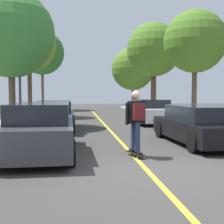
% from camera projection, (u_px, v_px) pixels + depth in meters
% --- Properties ---
extents(ground, '(80.00, 80.00, 0.00)m').
position_uv_depth(ground, '(145.00, 169.00, 7.03)').
color(ground, '#3D3A38').
extents(center_line, '(0.12, 39.20, 0.01)m').
position_uv_depth(center_line, '(120.00, 141.00, 10.99)').
color(center_line, gold).
rests_on(center_line, ground).
extents(parked_car_left_nearest, '(1.92, 4.40, 1.44)m').
position_uv_depth(parked_car_left_nearest, '(41.00, 130.00, 8.54)').
color(parked_car_left_nearest, '#38383D').
rests_on(parked_car_left_nearest, ground).
extents(parked_car_left_near, '(1.90, 4.14, 1.35)m').
position_uv_depth(parked_car_left_near, '(54.00, 116.00, 13.96)').
color(parked_car_left_near, navy).
rests_on(parked_car_left_near, ground).
extents(parked_car_right_nearest, '(1.98, 4.55, 1.30)m').
position_uv_depth(parked_car_right_nearest, '(198.00, 125.00, 10.39)').
color(parked_car_right_nearest, black).
rests_on(parked_car_right_nearest, ground).
extents(parked_car_right_near, '(2.04, 4.14, 1.35)m').
position_uv_depth(parked_car_right_near, '(149.00, 112.00, 17.19)').
color(parked_car_right_near, white).
rests_on(parked_car_right_near, ground).
extents(street_tree_left_nearest, '(4.33, 4.33, 6.66)m').
position_uv_depth(street_tree_left_nearest, '(11.00, 34.00, 15.21)').
color(street_tree_left_nearest, brown).
rests_on(street_tree_left_nearest, sidewalk_left).
extents(street_tree_left_near, '(3.73, 3.73, 6.79)m').
position_uv_depth(street_tree_left_near, '(29.00, 45.00, 21.29)').
color(street_tree_left_near, '#4C3823').
rests_on(street_tree_left_near, sidewalk_left).
extents(street_tree_left_far, '(4.26, 4.26, 7.58)m').
position_uv_depth(street_tree_left_far, '(42.00, 53.00, 29.85)').
color(street_tree_left_far, brown).
rests_on(street_tree_left_far, sidewalk_left).
extents(street_tree_right_nearest, '(3.30, 3.30, 5.93)m').
position_uv_depth(street_tree_right_nearest, '(195.00, 42.00, 16.15)').
color(street_tree_right_nearest, brown).
rests_on(street_tree_right_nearest, sidewalk_right).
extents(street_tree_right_near, '(4.33, 4.33, 7.20)m').
position_uv_depth(street_tree_right_near, '(154.00, 50.00, 24.56)').
color(street_tree_right_near, '#4C3823').
rests_on(street_tree_right_near, sidewalk_right).
extents(street_tree_right_far, '(4.65, 4.65, 6.50)m').
position_uv_depth(street_tree_right_far, '(133.00, 69.00, 33.51)').
color(street_tree_right_far, '#3D2D1E').
rests_on(street_tree_right_far, sidewalk_right).
extents(streetlamp, '(0.36, 0.24, 5.32)m').
position_uv_depth(streetlamp, '(20.00, 63.00, 15.16)').
color(streetlamp, '#38383D').
rests_on(streetlamp, sidewalk_left).
extents(skateboard, '(0.40, 0.87, 0.10)m').
position_uv_depth(skateboard, '(135.00, 153.00, 8.33)').
color(skateboard, black).
rests_on(skateboard, ground).
extents(skateboarder, '(0.59, 0.71, 1.68)m').
position_uv_depth(skateboarder, '(136.00, 118.00, 8.23)').
color(skateboarder, black).
rests_on(skateboarder, skateboard).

